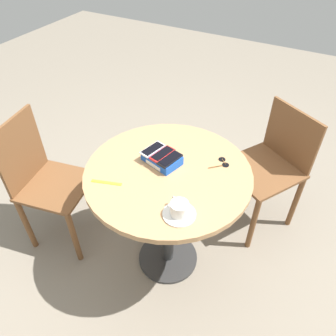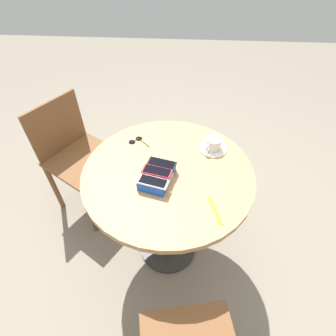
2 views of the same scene
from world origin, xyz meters
The scene contains 11 objects.
ground_plane centered at (0.00, 0.00, 0.00)m, with size 8.00×8.00×0.00m, color gray.
round_table centered at (0.00, 0.00, 0.63)m, with size 0.85×0.85×0.76m.
phone_box centered at (-0.06, 0.05, 0.79)m, with size 0.21×0.17×0.05m.
phone_white centered at (-0.12, 0.06, 0.82)m, with size 0.09×0.15×0.01m.
phone_red centered at (-0.06, 0.05, 0.82)m, with size 0.09×0.15×0.01m.
phone_black centered at (-0.01, 0.03, 0.82)m, with size 0.09×0.14×0.01m.
saucer centered at (0.18, -0.23, 0.77)m, with size 0.15×0.15×0.01m, color silver.
coffee_cup centered at (0.18, -0.23, 0.81)m, with size 0.10×0.09×0.06m.
lanyard_strap centered at (-0.22, -0.22, 0.77)m, with size 0.15×0.02×0.00m, color yellow.
sunglasses centered at (0.22, 0.19, 0.77)m, with size 0.09×0.12×0.01m.
chair_near_window centered at (0.40, 0.65, 0.46)m, with size 0.57×0.57×0.84m.
Camera 2 is at (-0.89, -0.06, 1.69)m, focal length 28.00 mm.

